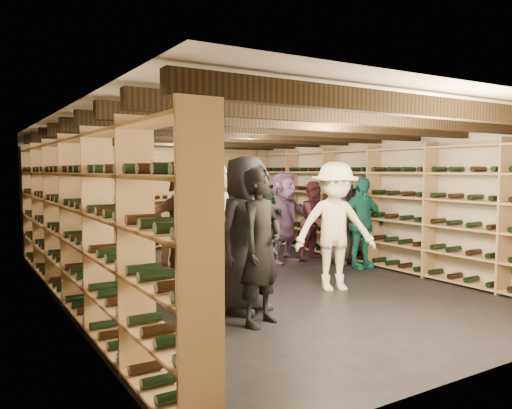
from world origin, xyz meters
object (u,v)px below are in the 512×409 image
Objects in this scene: crate_stack_right at (177,244)px; person_1 at (261,247)px; person_7 at (222,229)px; person_3 at (335,226)px; person_6 at (244,228)px; person_5 at (185,220)px; person_2 at (241,241)px; person_12 at (340,217)px; person_9 at (214,215)px; person_0 at (246,234)px; person_4 at (361,223)px; crate_loose at (208,259)px; person_11 at (285,217)px; crate_stack_left at (217,244)px; person_10 at (250,213)px; person_8 at (315,220)px.

person_1 is (-0.62, -3.90, 0.52)m from crate_stack_right.
crate_stack_right is 0.39× the size of person_7.
person_3 reaches higher than person_6.
person_7 is at bearing -72.76° from person_5.
person_12 is at bearing 42.33° from person_2.
person_9 is (0.10, 1.23, 0.09)m from person_6.
person_5 is at bearing 150.31° from person_3.
person_0 reaches higher than person_3.
person_9 is at bearing 90.39° from person_2.
person_4 is (2.54, -2.11, 0.45)m from crate_stack_right.
crate_stack_right is at bearing 82.12° from person_5.
crate_loose is at bearing 125.93° from person_3.
person_3 is 1.05× the size of person_7.
person_0 is at bearing -151.00° from person_11.
person_3 is at bearing -80.03° from crate_stack_left.
person_9 is (1.00, 3.15, 0.06)m from person_1.
person_3 is (1.61, 0.26, -0.03)m from person_0.
crate_loose is 0.30× the size of person_6.
person_3 is at bearing -123.65° from person_11.
crate_loose is 2.64m from person_2.
person_2 is at bearing -106.73° from person_6.
person_0 reaches higher than person_1.
crate_stack_right is 1.36× the size of crate_loose.
person_10 is (1.29, 1.92, 0.17)m from person_2.
crate_stack_right is at bearing 101.99° from person_2.
person_10 is (0.63, -0.19, 0.02)m from person_9.
person_11 is 1.02m from person_12.
person_10 reaches higher than person_12.
person_1 is 1.10m from person_2.
person_9 reaches higher than person_7.
person_7 reaches higher than person_12.
crate_stack_left is at bearing 60.89° from person_9.
person_4 is 0.84× the size of person_10.
person_1 reaches higher than crate_stack_left.
person_8 is at bearing 2.45° from person_7.
person_10 reaches higher than person_11.
person_5 reaches higher than person_1.
person_1 reaches higher than person_6.
person_1 is 0.94× the size of person_9.
person_7 is (-0.85, -1.84, 0.53)m from crate_stack_left.
person_12 is at bearing 68.58° from person_3.
person_12 is (0.17, -0.52, 0.11)m from person_8.
person_11 is at bearing -25.42° from crate_loose.
crate_stack_right is 3.03m from person_12.
person_12 is (2.83, 1.30, 0.08)m from person_2.
person_9 is at bearing 138.38° from person_12.
person_9 reaches higher than crate_stack_right.
crate_loose is 2.16m from person_8.
crate_stack_right is (-0.63, 0.38, 0.00)m from crate_stack_left.
person_2 is at bearing -158.97° from person_8.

